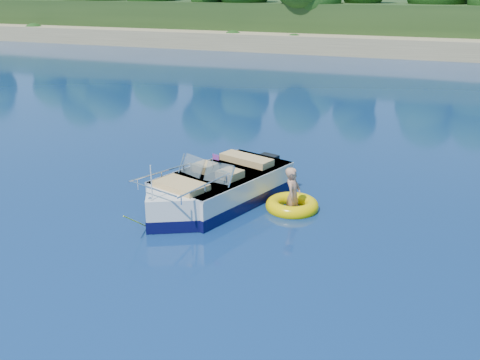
{
  "coord_description": "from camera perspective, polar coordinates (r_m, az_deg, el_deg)",
  "views": [
    {
      "loc": [
        5.4,
        -10.91,
        5.63
      ],
      "look_at": [
        0.69,
        1.23,
        0.85
      ],
      "focal_mm": 40.0,
      "sensor_mm": 36.0,
      "label": 1
    }
  ],
  "objects": [
    {
      "name": "motorboat",
      "position": [
        14.43,
        -2.77,
        -1.25
      ],
      "size": [
        3.13,
        5.56,
        1.91
      ],
      "rotation": [
        0.0,
        0.0,
        -0.31
      ],
      "color": "silver",
      "rests_on": "ground"
    },
    {
      "name": "tow_tube",
      "position": [
        14.29,
        5.57,
        -2.73
      ],
      "size": [
        1.52,
        1.52,
        0.37
      ],
      "rotation": [
        0.0,
        0.0,
        -0.07
      ],
      "color": "#FCD000",
      "rests_on": "ground"
    },
    {
      "name": "shoreline",
      "position": [
        75.02,
        17.74,
        15.7
      ],
      "size": [
        170.0,
        59.0,
        6.0
      ],
      "color": "#8C7651",
      "rests_on": "ground"
    },
    {
      "name": "boy",
      "position": [
        14.24,
        5.63,
        -3.24
      ],
      "size": [
        0.39,
        0.86,
        1.68
      ],
      "primitive_type": "imported",
      "rotation": [
        0.0,
        -0.17,
        1.58
      ],
      "color": "tan",
      "rests_on": "ground"
    },
    {
      "name": "ground",
      "position": [
        13.41,
        -4.67,
        -4.74
      ],
      "size": [
        160.0,
        160.0,
        0.0
      ],
      "primitive_type": "plane",
      "color": "#092145",
      "rests_on": "ground"
    }
  ]
}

